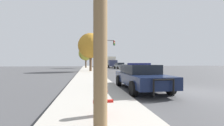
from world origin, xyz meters
TOP-DOWN VIEW (x-y plane):
  - ground_plane at (0.00, 0.00)m, footprint 110.00×110.00m
  - sidewalk_left at (-5.10, 0.00)m, footprint 3.00×110.00m
  - police_car at (-2.42, 1.03)m, footprint 2.11×4.99m
  - fire_hydrant at (-4.99, -3.08)m, footprint 0.54×0.24m
  - traffic_light at (-2.54, 19.81)m, footprint 3.79×0.35m
  - car_background_oncoming at (2.45, 27.70)m, footprint 2.31×4.54m
  - box_truck at (1.68, 36.68)m, footprint 2.64×7.81m
  - tree_sidewalk_far at (-5.54, 33.18)m, footprint 3.77×3.77m
  - tree_sidewalk_mid at (-4.73, 17.86)m, footprint 4.12×4.12m

SIDE VIEW (x-z plane):
  - ground_plane at x=0.00m, z-range 0.00..0.00m
  - sidewalk_left at x=-5.10m, z-range 0.00..0.13m
  - fire_hydrant at x=-4.99m, z-range 0.15..0.91m
  - police_car at x=-2.42m, z-range 0.01..1.51m
  - car_background_oncoming at x=2.45m, z-range 0.04..1.51m
  - box_truck at x=1.68m, z-range 0.10..3.29m
  - tree_sidewalk_far at x=-5.54m, z-range 1.08..6.78m
  - traffic_light at x=-2.54m, z-range 1.26..6.82m
  - tree_sidewalk_mid at x=-4.73m, z-range 1.17..7.40m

